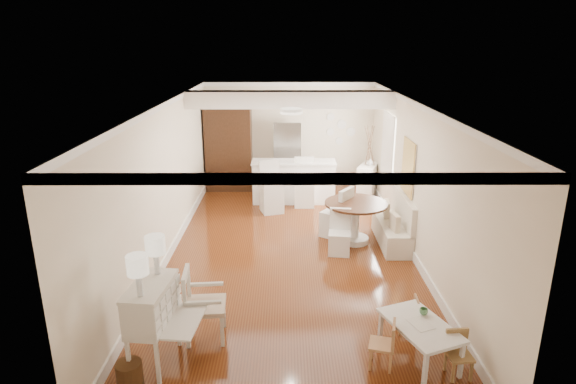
{
  "coord_description": "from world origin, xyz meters",
  "views": [
    {
      "loc": [
        -0.08,
        -8.28,
        3.84
      ],
      "look_at": [
        -0.05,
        0.3,
        1.13
      ],
      "focal_mm": 30.0,
      "sensor_mm": 36.0,
      "label": 1
    }
  ],
  "objects_px": {
    "gustavian_armchair": "(205,304)",
    "bar_stool_right": "(304,183)",
    "secretary_bureau": "(153,324)",
    "sideboard": "(368,181)",
    "pantry_cabinet": "(229,147)",
    "fridge": "(301,156)",
    "wicker_basket": "(130,374)",
    "bar_stool_left": "(272,187)",
    "kids_chair_c": "(460,355)",
    "dining_table": "(355,223)",
    "slip_chair_near": "(340,232)",
    "breakfast_counter": "(294,181)",
    "slip_chair_far": "(336,212)",
    "kids_chair_a": "(382,344)",
    "kids_table": "(419,342)",
    "kids_chair_b": "(407,315)"
  },
  "relations": [
    {
      "from": "slip_chair_near",
      "to": "kids_chair_a",
      "type": "bearing_deg",
      "value": -79.53
    },
    {
      "from": "secretary_bureau",
      "to": "wicker_basket",
      "type": "bearing_deg",
      "value": -110.13
    },
    {
      "from": "secretary_bureau",
      "to": "sideboard",
      "type": "relative_size",
      "value": 1.25
    },
    {
      "from": "kids_chair_a",
      "to": "breakfast_counter",
      "type": "distance_m",
      "value": 6.44
    },
    {
      "from": "gustavian_armchair",
      "to": "bar_stool_left",
      "type": "bearing_deg",
      "value": -12.9
    },
    {
      "from": "secretary_bureau",
      "to": "kids_chair_a",
      "type": "relative_size",
      "value": 1.75
    },
    {
      "from": "wicker_basket",
      "to": "breakfast_counter",
      "type": "xyz_separation_m",
      "value": [
        2.0,
        6.71,
        0.36
      ]
    },
    {
      "from": "wicker_basket",
      "to": "bar_stool_right",
      "type": "relative_size",
      "value": 0.26
    },
    {
      "from": "wicker_basket",
      "to": "slip_chair_near",
      "type": "xyz_separation_m",
      "value": [
        2.81,
        3.64,
        0.27
      ]
    },
    {
      "from": "wicker_basket",
      "to": "bar_stool_right",
      "type": "xyz_separation_m",
      "value": [
        2.25,
        6.38,
        0.43
      ]
    },
    {
      "from": "kids_chair_b",
      "to": "pantry_cabinet",
      "type": "bearing_deg",
      "value": -150.71
    },
    {
      "from": "wicker_basket",
      "to": "bar_stool_left",
      "type": "relative_size",
      "value": 0.26
    },
    {
      "from": "breakfast_counter",
      "to": "slip_chair_far",
      "type": "bearing_deg",
      "value": -69.42
    },
    {
      "from": "dining_table",
      "to": "fridge",
      "type": "height_order",
      "value": "fridge"
    },
    {
      "from": "gustavian_armchair",
      "to": "bar_stool_right",
      "type": "relative_size",
      "value": 0.85
    },
    {
      "from": "bar_stool_right",
      "to": "bar_stool_left",
      "type": "bearing_deg",
      "value": -150.55
    },
    {
      "from": "kids_chair_c",
      "to": "slip_chair_far",
      "type": "xyz_separation_m",
      "value": [
        -1.03,
        4.34,
        0.23
      ]
    },
    {
      "from": "gustavian_armchair",
      "to": "bar_stool_left",
      "type": "relative_size",
      "value": 0.83
    },
    {
      "from": "gustavian_armchair",
      "to": "kids_chair_b",
      "type": "height_order",
      "value": "gustavian_armchair"
    },
    {
      "from": "gustavian_armchair",
      "to": "sideboard",
      "type": "xyz_separation_m",
      "value": [
        3.16,
        6.15,
        -0.08
      ]
    },
    {
      "from": "secretary_bureau",
      "to": "bar_stool_left",
      "type": "xyz_separation_m",
      "value": [
        1.28,
        5.53,
        0.05
      ]
    },
    {
      "from": "wicker_basket",
      "to": "slip_chair_near",
      "type": "relative_size",
      "value": 0.36
    },
    {
      "from": "gustavian_armchair",
      "to": "dining_table",
      "type": "xyz_separation_m",
      "value": [
        2.43,
        3.2,
        -0.08
      ]
    },
    {
      "from": "kids_chair_b",
      "to": "breakfast_counter",
      "type": "distance_m",
      "value": 5.83
    },
    {
      "from": "kids_chair_a",
      "to": "dining_table",
      "type": "bearing_deg",
      "value": -168.2
    },
    {
      "from": "slip_chair_far",
      "to": "pantry_cabinet",
      "type": "bearing_deg",
      "value": -107.15
    },
    {
      "from": "secretary_bureau",
      "to": "gustavian_armchair",
      "type": "xyz_separation_m",
      "value": [
        0.54,
        0.55,
        -0.05
      ]
    },
    {
      "from": "kids_chair_a",
      "to": "kids_chair_b",
      "type": "distance_m",
      "value": 0.87
    },
    {
      "from": "gustavian_armchair",
      "to": "kids_table",
      "type": "xyz_separation_m",
      "value": [
        2.72,
        -0.51,
        -0.24
      ]
    },
    {
      "from": "wicker_basket",
      "to": "secretary_bureau",
      "type": "bearing_deg",
      "value": 64.18
    },
    {
      "from": "gustavian_armchair",
      "to": "kids_chair_a",
      "type": "relative_size",
      "value": 1.58
    },
    {
      "from": "breakfast_counter",
      "to": "sideboard",
      "type": "bearing_deg",
      "value": 11.85
    },
    {
      "from": "secretary_bureau",
      "to": "bar_stool_left",
      "type": "bearing_deg",
      "value": 82.69
    },
    {
      "from": "kids_table",
      "to": "pantry_cabinet",
      "type": "relative_size",
      "value": 0.45
    },
    {
      "from": "sideboard",
      "to": "wicker_basket",
      "type": "bearing_deg",
      "value": -96.98
    },
    {
      "from": "bar_stool_right",
      "to": "dining_table",
      "type": "bearing_deg",
      "value": -67.52
    },
    {
      "from": "gustavian_armchair",
      "to": "kids_table",
      "type": "distance_m",
      "value": 2.78
    },
    {
      "from": "bar_stool_left",
      "to": "dining_table",
      "type": "bearing_deg",
      "value": -63.11
    },
    {
      "from": "gustavian_armchair",
      "to": "wicker_basket",
      "type": "height_order",
      "value": "gustavian_armchair"
    },
    {
      "from": "gustavian_armchair",
      "to": "bar_stool_right",
      "type": "xyz_separation_m",
      "value": [
        1.51,
        5.42,
        0.09
      ]
    },
    {
      "from": "kids_chair_c",
      "to": "dining_table",
      "type": "relative_size",
      "value": 0.48
    },
    {
      "from": "bar_stool_left",
      "to": "kids_chair_a",
      "type": "bearing_deg",
      "value": -91.66
    },
    {
      "from": "bar_stool_right",
      "to": "pantry_cabinet",
      "type": "xyz_separation_m",
      "value": [
        -1.95,
        1.41,
        0.57
      ]
    },
    {
      "from": "kids_table",
      "to": "wicker_basket",
      "type": "bearing_deg",
      "value": -172.52
    },
    {
      "from": "pantry_cabinet",
      "to": "fridge",
      "type": "bearing_deg",
      "value": -0.9
    },
    {
      "from": "slip_chair_near",
      "to": "slip_chair_far",
      "type": "height_order",
      "value": "slip_chair_far"
    },
    {
      "from": "gustavian_armchair",
      "to": "bar_stool_left",
      "type": "xyz_separation_m",
      "value": [
        0.74,
        4.98,
        0.1
      ]
    },
    {
      "from": "pantry_cabinet",
      "to": "sideboard",
      "type": "bearing_deg",
      "value": -10.72
    },
    {
      "from": "bar_stool_left",
      "to": "pantry_cabinet",
      "type": "relative_size",
      "value": 0.52
    },
    {
      "from": "secretary_bureau",
      "to": "kids_table",
      "type": "relative_size",
      "value": 1.06
    }
  ]
}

